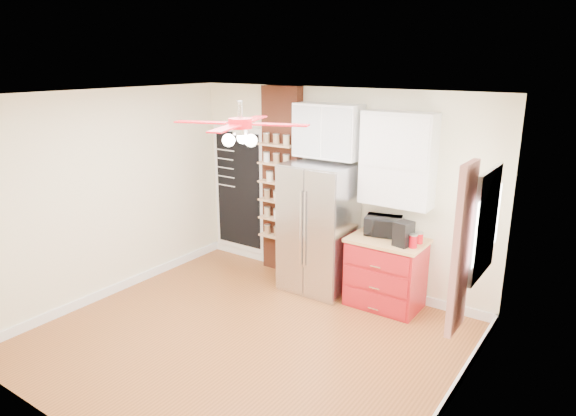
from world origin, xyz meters
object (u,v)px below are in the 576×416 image
Objects in this scene: fridge at (319,228)px; ceiling_fan at (240,124)px; red_cabinet at (386,272)px; coffee_maker at (404,234)px; pantry_jar_oats at (270,177)px; canister_left at (413,241)px; toaster_oven at (383,226)px.

fridge is 2.25m from ceiling_fan.
fridge is 1.86× the size of red_cabinet.
coffee_maker is 2.16m from pantry_jar_oats.
pantry_jar_oats is (-0.95, 1.76, -0.98)m from ceiling_fan.
red_cabinet is 0.65m from canister_left.
fridge is at bearing -177.05° from red_cabinet.
red_cabinet is (0.97, 0.05, -0.42)m from fridge.
fridge is at bearing -7.97° from pantry_jar_oats.
coffee_maker is at bearing -23.38° from red_cabinet.
coffee_maker is 2.17× the size of pantry_jar_oats.
canister_left is at bearing 50.63° from ceiling_fan.
fridge is 1.23m from coffee_maker.
ceiling_fan reaches higher than fridge.
canister_left is (0.49, -0.22, -0.05)m from toaster_oven.
red_cabinet is 6.16× the size of canister_left.
pantry_jar_oats is (-1.75, -0.03, 0.42)m from toaster_oven.
pantry_jar_oats reaches higher than toaster_oven.
coffee_maker is 0.14m from canister_left.
pantry_jar_oats is at bearing 175.30° from canister_left.
canister_left is at bearing -37.57° from toaster_oven.
red_cabinet is at bearing -2.33° from pantry_jar_oats.
ceiling_fan is 2.50m from canister_left.
fridge is at bearing 176.72° from toaster_oven.
fridge is 1.06m from red_cabinet.
ceiling_fan is 10.26× the size of pantry_jar_oats.
toaster_oven is at bearing 1.02° from pantry_jar_oats.
red_cabinet is at bearing -56.20° from toaster_oven.
fridge is at bearing 91.76° from ceiling_fan.
ceiling_fan is at bearing -61.57° from pantry_jar_oats.
red_cabinet is at bearing 168.12° from coffee_maker.
fridge reaches higher than pantry_jar_oats.
toaster_oven is at bearing 156.16° from canister_left.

